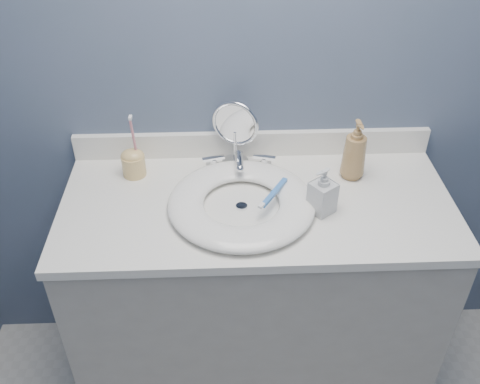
{
  "coord_description": "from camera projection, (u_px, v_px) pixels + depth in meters",
  "views": [
    {
      "loc": [
        -0.11,
        -0.33,
        1.91
      ],
      "look_at": [
        -0.05,
        0.94,
        0.94
      ],
      "focal_mm": 40.0,
      "sensor_mm": 36.0,
      "label": 1
    }
  ],
  "objects": [
    {
      "name": "soap_bottle_clear",
      "position": [
        323.0,
        191.0,
        1.58
      ],
      "size": [
        0.1,
        0.1,
        0.15
      ],
      "primitive_type": "imported",
      "rotation": [
        0.0,
        0.0,
        -0.95
      ],
      "color": "silver",
      "rests_on": "countertop"
    },
    {
      "name": "makeup_mirror",
      "position": [
        235.0,
        131.0,
        1.75
      ],
      "size": [
        0.15,
        0.09,
        0.24
      ],
      "rotation": [
        0.0,
        0.0,
        -0.38
      ],
      "color": "silver",
      "rests_on": "countertop"
    },
    {
      "name": "toothbrush_holder",
      "position": [
        133.0,
        162.0,
        1.74
      ],
      "size": [
        0.08,
        0.08,
        0.22
      ],
      "rotation": [
        0.0,
        0.0,
        -0.26
      ],
      "color": "#E4BE72",
      "rests_on": "countertop"
    },
    {
      "name": "toothbrush_lying",
      "position": [
        273.0,
        194.0,
        1.62
      ],
      "size": [
        0.1,
        0.16,
        0.02
      ],
      "rotation": [
        0.0,
        0.0,
        1.02
      ],
      "color": "#3874C8",
      "rests_on": "basin"
    },
    {
      "name": "backsplash",
      "position": [
        252.0,
        144.0,
        1.84
      ],
      "size": [
        1.22,
        0.02,
        0.09
      ],
      "primitive_type": "cube",
      "color": "white",
      "rests_on": "countertop"
    },
    {
      "name": "drain",
      "position": [
        242.0,
        207.0,
        1.63
      ],
      "size": [
        0.04,
        0.04,
        0.01
      ],
      "primitive_type": "cylinder",
      "color": "silver",
      "rests_on": "countertop"
    },
    {
      "name": "soap_bottle_amber",
      "position": [
        355.0,
        150.0,
        1.7
      ],
      "size": [
        0.08,
        0.09,
        0.2
      ],
      "primitive_type": "imported",
      "rotation": [
        0.0,
        0.0,
        0.08
      ],
      "color": "#A07A48",
      "rests_on": "countertop"
    },
    {
      "name": "faucet",
      "position": [
        239.0,
        164.0,
        1.77
      ],
      "size": [
        0.25,
        0.13,
        0.07
      ],
      "color": "silver",
      "rests_on": "countertop"
    },
    {
      "name": "countertop",
      "position": [
        257.0,
        205.0,
        1.67
      ],
      "size": [
        1.22,
        0.57,
        0.03
      ],
      "primitive_type": "cube",
      "color": "white",
      "rests_on": "vanity_cabinet"
    },
    {
      "name": "basin",
      "position": [
        242.0,
        203.0,
        1.62
      ],
      "size": [
        0.45,
        0.45,
        0.04
      ],
      "primitive_type": null,
      "color": "white",
      "rests_on": "countertop"
    },
    {
      "name": "vanity_cabinet",
      "position": [
        255.0,
        300.0,
        1.93
      ],
      "size": [
        1.2,
        0.55,
        0.85
      ],
      "primitive_type": "cube",
      "color": "#AFAAA0",
      "rests_on": "ground"
    },
    {
      "name": "back_wall",
      "position": [
        253.0,
        68.0,
        1.68
      ],
      "size": [
        2.2,
        0.02,
        2.4
      ],
      "primitive_type": "cube",
      "color": "#4D5D74",
      "rests_on": "ground"
    }
  ]
}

